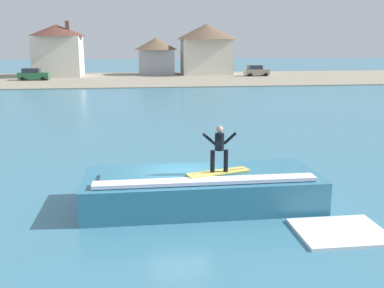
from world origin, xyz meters
TOP-DOWN VIEW (x-y plane):
  - ground_plane at (0.00, 0.00)m, footprint 260.00×260.00m
  - wave_crest at (0.66, -0.43)m, footprint 8.40×3.30m
  - surfboard at (1.19, -0.82)m, footprint 2.33×1.12m
  - surfer at (1.21, -0.85)m, footprint 1.20×0.32m
  - shoreline_bank at (0.00, 53.34)m, footprint 120.00×26.17m
  - car_near_shore at (-16.40, 52.41)m, footprint 4.35×2.26m
  - car_far_shore at (17.97, 55.89)m, footprint 3.96×2.16m
  - house_with_chimney at (-13.78, 59.27)m, footprint 9.03×9.03m
  - house_gabled_white at (10.46, 60.54)m, footprint 10.28×10.28m
  - house_small_cottage at (1.96, 61.09)m, footprint 7.21×7.21m
  - whitewater_patch at (4.58, -3.40)m, footprint 2.74×2.24m

SIDE VIEW (x-z plane):
  - ground_plane at x=0.00m, z-range 0.00..0.00m
  - whitewater_patch at x=4.58m, z-range 0.00..0.10m
  - shoreline_bank at x=0.00m, z-range 0.00..0.13m
  - wave_crest at x=0.66m, z-range -0.04..1.27m
  - car_far_shore at x=17.97m, z-range 0.02..1.88m
  - car_near_shore at x=-16.40m, z-range 0.02..1.88m
  - surfboard at x=1.19m, z-range 1.30..1.36m
  - surfer at x=1.21m, z-range 1.46..3.10m
  - house_small_cottage at x=1.96m, z-range 0.40..6.62m
  - house_with_chimney at x=-13.78m, z-range 0.18..8.95m
  - house_gabled_white at x=10.46m, z-range 0.78..9.31m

